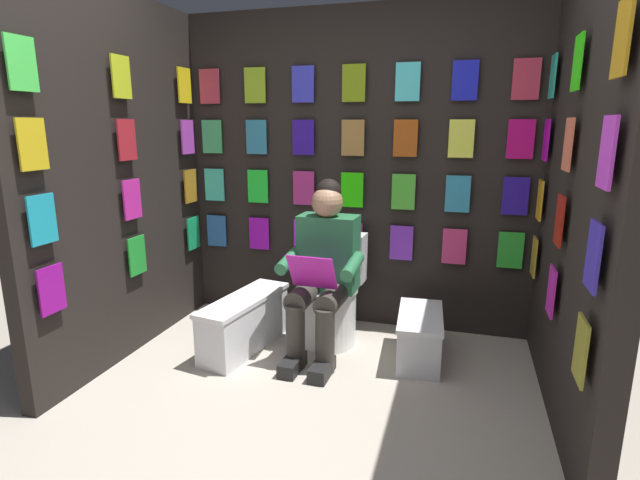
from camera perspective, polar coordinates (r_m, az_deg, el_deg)
ground_plane at (r=2.52m, az=-6.47°, el=-24.61°), size 30.00×30.00×0.00m
display_wall_back at (r=3.78m, az=4.06°, el=7.89°), size 2.75×0.14×2.37m
display_wall_left at (r=2.81m, az=28.01°, el=4.46°), size 0.14×1.81×2.37m
display_wall_right at (r=3.51m, az=-22.28°, el=6.49°), size 0.14×1.81×2.37m
toilet at (r=3.57m, az=1.46°, el=-6.62°), size 0.41×0.56×0.77m
person_reading at (r=3.28m, az=0.34°, el=-3.41°), size 0.54×0.69×1.19m
comic_longbox_near at (r=3.40m, az=11.50°, el=-10.95°), size 0.33×0.62×0.32m
comic_longbox_far at (r=3.52m, az=-8.75°, el=-9.49°), size 0.39×0.86×0.38m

